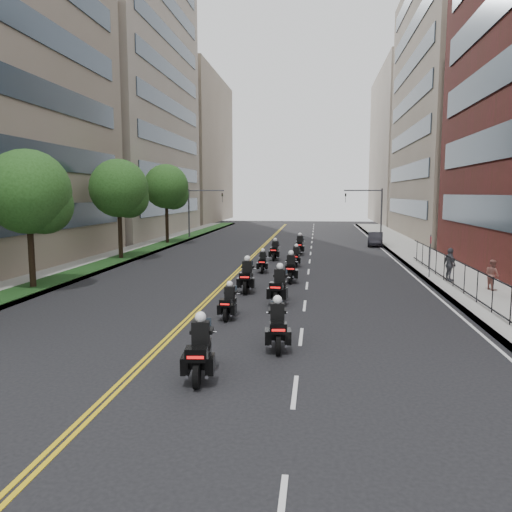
{
  "coord_description": "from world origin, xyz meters",
  "views": [
    {
      "loc": [
        3.7,
        -12.4,
        5.1
      ],
      "look_at": [
        0.56,
        13.26,
        1.84
      ],
      "focal_mm": 35.0,
      "sensor_mm": 36.0,
      "label": 1
    }
  ],
  "objects_px": {
    "motorcycle_0": "(200,352)",
    "pedestrian_c": "(450,265)",
    "motorcycle_3": "(279,288)",
    "motorcycle_7": "(296,257)",
    "motorcycle_9": "(300,246)",
    "parked_sedan": "(375,239)",
    "pedestrian_b": "(492,275)",
    "motorcycle_4": "(247,278)",
    "motorcycle_2": "(229,304)",
    "motorcycle_6": "(263,263)",
    "motorcycle_8": "(275,251)",
    "motorcycle_5": "(291,269)",
    "motorcycle_1": "(277,328)"
  },
  "relations": [
    {
      "from": "motorcycle_1",
      "to": "pedestrian_b",
      "type": "height_order",
      "value": "motorcycle_1"
    },
    {
      "from": "motorcycle_3",
      "to": "motorcycle_7",
      "type": "bearing_deg",
      "value": 94.06
    },
    {
      "from": "motorcycle_5",
      "to": "pedestrian_b",
      "type": "xyz_separation_m",
      "value": [
        10.46,
        -1.91,
        0.21
      ]
    },
    {
      "from": "motorcycle_4",
      "to": "motorcycle_2",
      "type": "bearing_deg",
      "value": -91.12
    },
    {
      "from": "motorcycle_3",
      "to": "motorcycle_9",
      "type": "xyz_separation_m",
      "value": [
        0.29,
        18.81,
        -0.02
      ]
    },
    {
      "from": "pedestrian_b",
      "to": "parked_sedan",
      "type": "bearing_deg",
      "value": -10.04
    },
    {
      "from": "parked_sedan",
      "to": "motorcycle_1",
      "type": "bearing_deg",
      "value": -94.88
    },
    {
      "from": "parked_sedan",
      "to": "motorcycle_6",
      "type": "bearing_deg",
      "value": -110.55
    },
    {
      "from": "motorcycle_0",
      "to": "motorcycle_6",
      "type": "distance_m",
      "value": 18.81
    },
    {
      "from": "motorcycle_3",
      "to": "motorcycle_5",
      "type": "height_order",
      "value": "motorcycle_3"
    },
    {
      "from": "motorcycle_2",
      "to": "motorcycle_4",
      "type": "height_order",
      "value": "motorcycle_4"
    },
    {
      "from": "motorcycle_4",
      "to": "motorcycle_5",
      "type": "height_order",
      "value": "motorcycle_4"
    },
    {
      "from": "motorcycle_0",
      "to": "pedestrian_b",
      "type": "bearing_deg",
      "value": 41.67
    },
    {
      "from": "motorcycle_0",
      "to": "pedestrian_c",
      "type": "height_order",
      "value": "pedestrian_c"
    },
    {
      "from": "motorcycle_7",
      "to": "parked_sedan",
      "type": "height_order",
      "value": "motorcycle_7"
    },
    {
      "from": "pedestrian_b",
      "to": "motorcycle_6",
      "type": "bearing_deg",
      "value": 48.85
    },
    {
      "from": "motorcycle_6",
      "to": "motorcycle_9",
      "type": "xyz_separation_m",
      "value": [
        2.06,
        9.69,
        0.11
      ]
    },
    {
      "from": "pedestrian_b",
      "to": "motorcycle_7",
      "type": "bearing_deg",
      "value": 33.78
    },
    {
      "from": "motorcycle_9",
      "to": "pedestrian_b",
      "type": "distance_m",
      "value": 18.23
    },
    {
      "from": "motorcycle_3",
      "to": "pedestrian_b",
      "type": "relative_size",
      "value": 1.62
    },
    {
      "from": "motorcycle_2",
      "to": "motorcycle_5",
      "type": "relative_size",
      "value": 0.84
    },
    {
      "from": "motorcycle_1",
      "to": "parked_sedan",
      "type": "height_order",
      "value": "motorcycle_1"
    },
    {
      "from": "motorcycle_9",
      "to": "pedestrian_c",
      "type": "height_order",
      "value": "pedestrian_c"
    },
    {
      "from": "motorcycle_9",
      "to": "parked_sedan",
      "type": "relative_size",
      "value": 0.62
    },
    {
      "from": "pedestrian_b",
      "to": "motorcycle_9",
      "type": "bearing_deg",
      "value": 16.59
    },
    {
      "from": "motorcycle_3",
      "to": "motorcycle_6",
      "type": "height_order",
      "value": "motorcycle_3"
    },
    {
      "from": "motorcycle_4",
      "to": "parked_sedan",
      "type": "height_order",
      "value": "motorcycle_4"
    },
    {
      "from": "motorcycle_5",
      "to": "parked_sedan",
      "type": "height_order",
      "value": "motorcycle_5"
    },
    {
      "from": "motorcycle_9",
      "to": "parked_sedan",
      "type": "xyz_separation_m",
      "value": [
        7.1,
        8.02,
        -0.06
      ]
    },
    {
      "from": "motorcycle_0",
      "to": "motorcycle_7",
      "type": "relative_size",
      "value": 1.16
    },
    {
      "from": "motorcycle_5",
      "to": "motorcycle_7",
      "type": "xyz_separation_m",
      "value": [
        0.04,
        6.23,
        -0.1
      ]
    },
    {
      "from": "motorcycle_2",
      "to": "motorcycle_5",
      "type": "distance_m",
      "value": 9.0
    },
    {
      "from": "motorcycle_6",
      "to": "motorcycle_8",
      "type": "bearing_deg",
      "value": 84.96
    },
    {
      "from": "motorcycle_1",
      "to": "motorcycle_2",
      "type": "bearing_deg",
      "value": 114.92
    },
    {
      "from": "motorcycle_3",
      "to": "motorcycle_7",
      "type": "xyz_separation_m",
      "value": [
        0.27,
        11.99,
        -0.12
      ]
    },
    {
      "from": "parked_sedan",
      "to": "pedestrian_b",
      "type": "bearing_deg",
      "value": -75.02
    },
    {
      "from": "pedestrian_b",
      "to": "motorcycle_4",
      "type": "bearing_deg",
      "value": 77.64
    },
    {
      "from": "pedestrian_b",
      "to": "motorcycle_2",
      "type": "bearing_deg",
      "value": 100.42
    },
    {
      "from": "motorcycle_4",
      "to": "motorcycle_5",
      "type": "xyz_separation_m",
      "value": [
        2.11,
        3.2,
        -0.02
      ]
    },
    {
      "from": "motorcycle_4",
      "to": "motorcycle_8",
      "type": "xyz_separation_m",
      "value": [
        0.39,
        12.67,
        -0.07
      ]
    },
    {
      "from": "motorcycle_4",
      "to": "pedestrian_b",
      "type": "distance_m",
      "value": 12.64
    },
    {
      "from": "motorcycle_2",
      "to": "motorcycle_9",
      "type": "xyz_separation_m",
      "value": [
        2.13,
        21.81,
        0.12
      ]
    },
    {
      "from": "motorcycle_0",
      "to": "motorcycle_1",
      "type": "bearing_deg",
      "value": 50.38
    },
    {
      "from": "motorcycle_0",
      "to": "pedestrian_b",
      "type": "height_order",
      "value": "motorcycle_0"
    },
    {
      "from": "pedestrian_c",
      "to": "motorcycle_6",
      "type": "bearing_deg",
      "value": 59.49
    },
    {
      "from": "motorcycle_3",
      "to": "motorcycle_4",
      "type": "xyz_separation_m",
      "value": [
        -1.88,
        2.56,
        0.0
      ]
    },
    {
      "from": "motorcycle_0",
      "to": "motorcycle_1",
      "type": "height_order",
      "value": "motorcycle_0"
    },
    {
      "from": "motorcycle_0",
      "to": "motorcycle_7",
      "type": "xyz_separation_m",
      "value": [
        1.73,
        21.68,
        -0.1
      ]
    },
    {
      "from": "motorcycle_2",
      "to": "motorcycle_8",
      "type": "relative_size",
      "value": 0.9
    },
    {
      "from": "motorcycle_9",
      "to": "pedestrian_c",
      "type": "bearing_deg",
      "value": -51.32
    }
  ]
}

